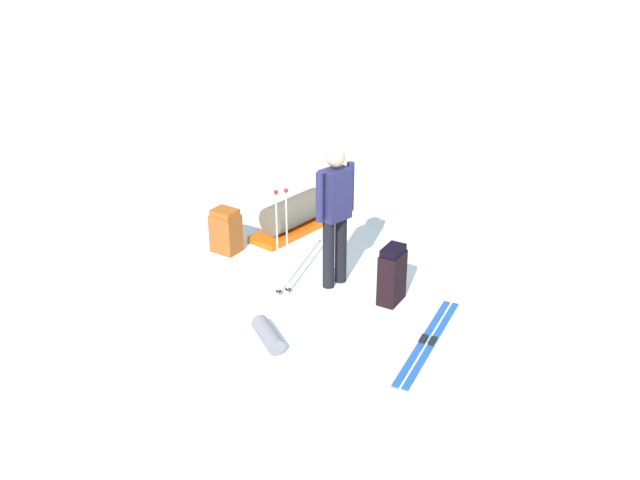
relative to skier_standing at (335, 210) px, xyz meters
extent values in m
plane|color=white|center=(0.20, 0.24, -0.95)|extent=(80.00, 80.00, 0.00)
cylinder|color=black|center=(-0.08, -0.06, -0.53)|extent=(0.14, 0.14, 0.85)
cylinder|color=black|center=(0.08, 0.06, -0.53)|extent=(0.14, 0.14, 0.85)
cube|color=#24234E|center=(0.00, 0.00, 0.20)|extent=(0.40, 0.38, 0.60)
cylinder|color=#24234E|center=(-0.19, -0.15, 0.23)|extent=(0.09, 0.09, 0.58)
cylinder|color=#24234E|center=(0.19, 0.15, 0.23)|extent=(0.09, 0.09, 0.58)
sphere|color=tan|center=(0.00, 0.00, 0.64)|extent=(0.22, 0.22, 0.22)
cube|color=#1F50A5|center=(-0.78, 1.34, -0.94)|extent=(0.96, 1.55, 0.02)
cube|color=black|center=(-0.78, 1.34, -0.92)|extent=(0.13, 0.15, 0.03)
cube|color=#1F50A5|center=(-0.86, 1.39, -0.94)|extent=(0.96, 1.55, 0.02)
cube|color=black|center=(-0.86, 1.39, -0.92)|extent=(0.13, 0.15, 0.03)
cube|color=#944C1E|center=(1.29, -1.01, -0.70)|extent=(0.44, 0.43, 0.50)
cube|color=#A35018|center=(1.29, -1.01, -0.41)|extent=(0.40, 0.39, 0.08)
cube|color=black|center=(-0.59, 0.48, -0.65)|extent=(0.38, 0.41, 0.61)
cube|color=black|center=(-0.59, 0.48, -0.31)|extent=(0.34, 0.37, 0.08)
cylinder|color=#B2AFB5|center=(0.57, 0.19, -0.32)|extent=(0.02, 0.02, 1.26)
sphere|color=#A51919|center=(0.57, 0.19, 0.34)|extent=(0.05, 0.05, 0.05)
cylinder|color=black|center=(0.57, 0.19, -0.89)|extent=(0.07, 0.07, 0.01)
cylinder|color=#B2AFB5|center=(0.68, 0.23, -0.32)|extent=(0.02, 0.02, 1.26)
sphere|color=#A51919|center=(0.68, 0.23, 0.34)|extent=(0.05, 0.05, 0.05)
cylinder|color=black|center=(0.68, 0.23, -0.89)|extent=(0.07, 0.07, 0.01)
cube|color=#E4540B|center=(0.37, -1.55, -0.91)|extent=(1.30, 1.28, 0.09)
cylinder|color=brown|center=(0.37, -1.55, -0.66)|extent=(0.97, 0.96, 0.40)
cylinder|color=gray|center=(0.84, 1.19, -0.86)|extent=(0.34, 0.58, 0.18)
camera|label=1|loc=(0.96, 7.79, 3.36)|focal=41.97mm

